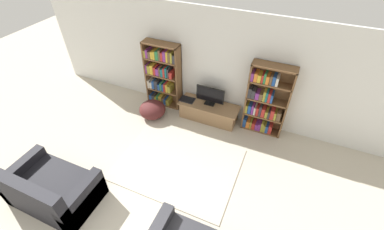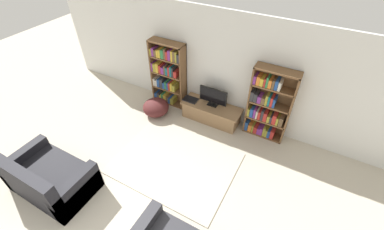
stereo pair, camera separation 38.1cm
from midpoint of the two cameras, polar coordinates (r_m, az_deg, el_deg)
wall_back at (r=5.95m, az=6.83°, el=10.71°), size 8.80×0.06×2.60m
bookshelf_left at (r=6.49m, az=-3.69°, el=9.20°), size 0.90×0.30×1.71m
bookshelf_right at (r=5.81m, az=18.29°, el=1.93°), size 0.90×0.30×1.71m
tv_stand at (r=6.28m, az=6.05°, el=0.48°), size 1.45×0.53×0.42m
television at (r=6.03m, az=6.51°, el=4.03°), size 0.68×0.16×0.46m
laptop at (r=6.30m, az=1.42°, el=3.44°), size 0.36×0.24×0.03m
area_rug at (r=5.43m, az=-1.78°, el=-10.63°), size 2.42×1.84×0.02m
couch_left_sectional at (r=5.38m, az=-27.37°, el=-12.51°), size 1.52×0.96×0.96m
beanbag_ottoman at (r=6.46m, az=-6.36°, el=1.65°), size 0.65×0.65×0.40m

